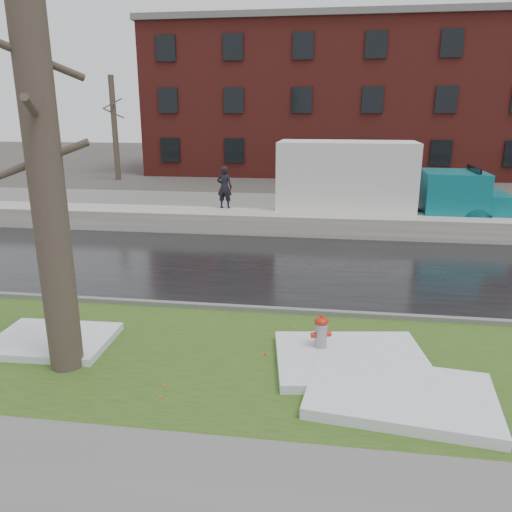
# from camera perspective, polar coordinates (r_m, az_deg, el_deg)

# --- Properties ---
(ground) EXTENTS (120.00, 120.00, 0.00)m
(ground) POSITION_cam_1_polar(r_m,az_deg,el_deg) (10.35, -1.82, -8.52)
(ground) COLOR #47423D
(ground) RESTS_ON ground
(verge) EXTENTS (60.00, 4.50, 0.04)m
(verge) POSITION_cam_1_polar(r_m,az_deg,el_deg) (9.24, -3.19, -11.61)
(verge) COLOR #284717
(verge) RESTS_ON ground
(road) EXTENTS (60.00, 7.00, 0.03)m
(road) POSITION_cam_1_polar(r_m,az_deg,el_deg) (14.50, 1.26, -1.08)
(road) COLOR black
(road) RESTS_ON ground
(parking_lot) EXTENTS (60.00, 9.00, 0.03)m
(parking_lot) POSITION_cam_1_polar(r_m,az_deg,el_deg) (22.72, 3.90, 5.25)
(parking_lot) COLOR slate
(parking_lot) RESTS_ON ground
(curb) EXTENTS (60.00, 0.15, 0.14)m
(curb) POSITION_cam_1_polar(r_m,az_deg,el_deg) (11.22, -0.93, -6.08)
(curb) COLOR slate
(curb) RESTS_ON ground
(snowbank) EXTENTS (60.00, 1.60, 0.75)m
(snowbank) POSITION_cam_1_polar(r_m,az_deg,el_deg) (18.45, 2.87, 3.84)
(snowbank) COLOR beige
(snowbank) RESTS_ON ground
(brick_building) EXTENTS (26.00, 12.00, 10.00)m
(brick_building) POSITION_cam_1_polar(r_m,az_deg,el_deg) (39.25, 9.12, 17.02)
(brick_building) COLOR maroon
(brick_building) RESTS_ON ground
(bg_tree_left) EXTENTS (1.40, 1.62, 6.50)m
(bg_tree_left) POSITION_cam_1_polar(r_m,az_deg,el_deg) (34.12, -15.86, 13.97)
(bg_tree_left) COLOR brown
(bg_tree_left) RESTS_ON ground
(bg_tree_center) EXTENTS (1.40, 1.62, 6.50)m
(bg_tree_center) POSITION_cam_1_polar(r_m,az_deg,el_deg) (36.08, -4.17, 14.61)
(bg_tree_center) COLOR brown
(bg_tree_center) RESTS_ON ground
(fire_hydrant) EXTENTS (0.38, 0.36, 0.77)m
(fire_hydrant) POSITION_cam_1_polar(r_m,az_deg,el_deg) (9.21, 7.42, -8.81)
(fire_hydrant) COLOR gray
(fire_hydrant) RESTS_ON verge
(tree) EXTENTS (1.42, 1.65, 6.95)m
(tree) POSITION_cam_1_polar(r_m,az_deg,el_deg) (8.58, -23.04, 9.68)
(tree) COLOR brown
(tree) RESTS_ON verge
(box_truck) EXTENTS (9.78, 2.47, 3.26)m
(box_truck) POSITION_cam_1_polar(r_m,az_deg,el_deg) (19.50, 13.28, 8.12)
(box_truck) COLOR black
(box_truck) RESTS_ON ground
(worker) EXTENTS (0.62, 0.44, 1.60)m
(worker) POSITION_cam_1_polar(r_m,az_deg,el_deg) (19.15, -3.62, 7.86)
(worker) COLOR black
(worker) RESTS_ON snowbank
(snow_patch_near) EXTENTS (2.86, 2.35, 0.16)m
(snow_patch_near) POSITION_cam_1_polar(r_m,az_deg,el_deg) (9.12, 10.83, -11.57)
(snow_patch_near) COLOR silver
(snow_patch_near) RESTS_ON verge
(snow_patch_far) EXTENTS (2.25, 1.67, 0.14)m
(snow_patch_far) POSITION_cam_1_polar(r_m,az_deg,el_deg) (10.44, -22.20, -8.91)
(snow_patch_far) COLOR silver
(snow_patch_far) RESTS_ON verge
(snow_patch_side) EXTENTS (3.00, 2.13, 0.18)m
(snow_patch_side) POSITION_cam_1_polar(r_m,az_deg,el_deg) (8.26, 16.12, -15.03)
(snow_patch_side) COLOR silver
(snow_patch_side) RESTS_ON verge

